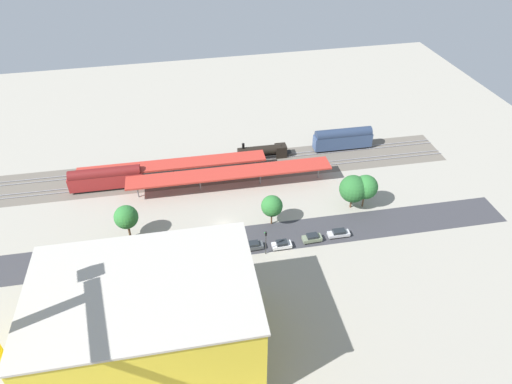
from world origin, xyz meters
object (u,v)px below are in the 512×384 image
at_px(freight_coach_far, 106,178).
at_px(parked_car_1, 312,238).
at_px(parked_car_4, 221,251).
at_px(box_truck_2, 173,268).
at_px(parked_car_2, 282,245).
at_px(box_truck_0, 205,271).
at_px(street_tree_2, 366,187).
at_px(construction_building, 149,323).
at_px(street_tree_1, 272,206).
at_px(passenger_coach, 343,138).
at_px(traffic_light, 266,239).
at_px(parked_car_5, 193,258).
at_px(parked_car_3, 253,246).
at_px(platform_canopy_near, 230,173).
at_px(street_tree_0, 353,189).
at_px(box_truck_1, 119,278).
at_px(parked_car_0, 339,234).
at_px(street_tree_3, 126,217).
at_px(parked_car_6, 159,261).
at_px(locomotive, 265,152).
at_px(platform_canopy_far, 173,164).

relative_size(freight_coach_far, parked_car_1, 4.25).
bearing_deg(parked_car_4, box_truck_2, 19.91).
height_order(parked_car_2, box_truck_0, box_truck_0).
height_order(freight_coach_far, street_tree_2, street_tree_2).
relative_size(construction_building, box_truck_2, 3.56).
bearing_deg(street_tree_1, parked_car_2, 92.46).
height_order(passenger_coach, street_tree_2, street_tree_2).
bearing_deg(traffic_light, parked_car_5, -4.33).
height_order(parked_car_3, parked_car_5, parked_car_3).
bearing_deg(street_tree_2, parked_car_3, 17.05).
bearing_deg(parked_car_4, platform_canopy_near, -104.30).
relative_size(passenger_coach, freight_coach_far, 0.93).
bearing_deg(parked_car_3, parked_car_4, 1.29).
bearing_deg(street_tree_2, street_tree_0, -4.80).
bearing_deg(freight_coach_far, traffic_light, 137.73).
height_order(parked_car_2, box_truck_1, box_truck_1).
bearing_deg(traffic_light, parked_car_0, -173.23).
height_order(platform_canopy_near, parked_car_1, platform_canopy_near).
xyz_separation_m(street_tree_0, street_tree_3, (50.31, -0.06, 0.32)).
xyz_separation_m(parked_car_3, box_truck_2, (16.68, 3.74, 0.91)).
relative_size(parked_car_6, box_truck_1, 0.45).
distance_m(street_tree_1, street_tree_2, 22.39).
height_order(parked_car_6, street_tree_3, street_tree_3).
relative_size(parked_car_2, parked_car_6, 0.92).
xyz_separation_m(parked_car_3, box_truck_0, (10.74, 5.64, 0.86)).
height_order(locomotive, construction_building, construction_building).
xyz_separation_m(parked_car_4, street_tree_2, (-34.75, -8.73, 4.89)).
height_order(parked_car_3, box_truck_1, box_truck_1).
height_order(construction_building, street_tree_1, construction_building).
bearing_deg(street_tree_2, platform_canopy_far, -25.83).
xyz_separation_m(locomotive, parked_car_1, (-2.62, 34.13, -0.94)).
xyz_separation_m(passenger_coach, box_truck_0, (42.99, 39.45, -1.65)).
bearing_deg(parked_car_0, parked_car_3, -0.08).
distance_m(platform_canopy_near, street_tree_0, 29.45).
height_order(platform_canopy_far, box_truck_1, platform_canopy_far).
xyz_separation_m(locomotive, traffic_light, (7.91, 35.81, 2.31)).
distance_m(parked_car_6, box_truck_1, 8.50).
relative_size(parked_car_5, box_truck_1, 0.43).
relative_size(parked_car_4, street_tree_2, 0.51).
xyz_separation_m(passenger_coach, construction_building, (52.99, 54.79, 4.91)).
distance_m(platform_canopy_far, parked_car_3, 32.71).
bearing_deg(box_truck_0, parked_car_6, -30.71).
height_order(parked_car_5, box_truck_0, box_truck_0).
bearing_deg(parked_car_1, street_tree_3, -13.61).
distance_m(parked_car_1, parked_car_2, 6.84).
bearing_deg(street_tree_2, construction_building, 31.25).
bearing_deg(parked_car_3, box_truck_0, 27.71).
distance_m(freight_coach_far, parked_car_1, 52.15).
bearing_deg(street_tree_1, construction_building, 46.63).
height_order(parked_car_1, box_truck_2, box_truck_2).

